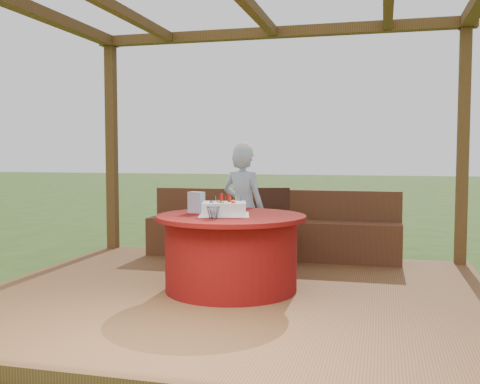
# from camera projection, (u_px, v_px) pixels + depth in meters

# --- Properties ---
(ground) EXTENTS (60.00, 60.00, 0.00)m
(ground) POSITION_uv_depth(u_px,v_px,m) (233.00, 306.00, 5.00)
(ground) COLOR #2D4C19
(ground) RESTS_ON ground
(deck) EXTENTS (4.50, 4.00, 0.12)m
(deck) POSITION_uv_depth(u_px,v_px,m) (233.00, 299.00, 5.00)
(deck) COLOR brown
(deck) RESTS_ON ground
(pergola) EXTENTS (4.50, 4.00, 2.72)m
(pergola) POSITION_uv_depth(u_px,v_px,m) (233.00, 31.00, 4.84)
(pergola) COLOR brown
(pergola) RESTS_ON deck
(bench) EXTENTS (3.00, 0.42, 0.80)m
(bench) POSITION_uv_depth(u_px,v_px,m) (271.00, 235.00, 6.64)
(bench) COLOR brown
(bench) RESTS_ON deck
(table) EXTENTS (1.35, 1.35, 0.68)m
(table) POSITION_uv_depth(u_px,v_px,m) (231.00, 252.00, 5.06)
(table) COLOR maroon
(table) RESTS_ON deck
(chair) EXTENTS (0.50, 0.50, 0.85)m
(chair) POSITION_uv_depth(u_px,v_px,m) (273.00, 223.00, 6.26)
(chair) COLOR #361B11
(chair) RESTS_ON deck
(elderly_woman) EXTENTS (0.54, 0.43, 1.35)m
(elderly_woman) POSITION_uv_depth(u_px,v_px,m) (243.00, 206.00, 5.97)
(elderly_woman) COLOR #8BB4CF
(elderly_woman) RESTS_ON deck
(birthday_cake) EXTENTS (0.54, 0.54, 0.19)m
(birthday_cake) POSITION_uv_depth(u_px,v_px,m) (224.00, 209.00, 5.02)
(birthday_cake) COLOR white
(birthday_cake) RESTS_ON table
(gift_bag) EXTENTS (0.15, 0.12, 0.20)m
(gift_bag) POSITION_uv_depth(u_px,v_px,m) (196.00, 202.00, 5.20)
(gift_bag) COLOR #DF90CC
(gift_bag) RESTS_ON table
(drinking_glass) EXTENTS (0.15, 0.15, 0.11)m
(drinking_glass) POSITION_uv_depth(u_px,v_px,m) (213.00, 212.00, 4.77)
(drinking_glass) COLOR white
(drinking_glass) RESTS_ON table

